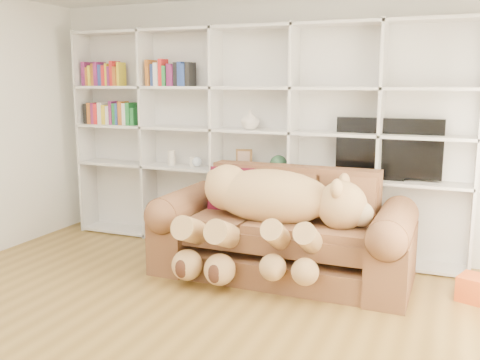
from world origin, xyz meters
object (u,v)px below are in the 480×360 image
at_px(gift_box, 476,289).
at_px(sofa, 283,236).
at_px(teddy_bear, 268,208).
at_px(tv, 388,149).

bearing_deg(gift_box, sofa, -179.67).
xyz_separation_m(sofa, gift_box, (1.70, 0.01, -0.27)).
relative_size(teddy_bear, tv, 1.65).
height_order(sofa, teddy_bear, teddy_bear).
bearing_deg(sofa, teddy_bear, -111.37).
height_order(sofa, tv, tv).
bearing_deg(sofa, gift_box, 0.33).
distance_m(teddy_bear, tv, 1.38).
distance_m(teddy_bear, gift_box, 1.88).
height_order(teddy_bear, gift_box, teddy_bear).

